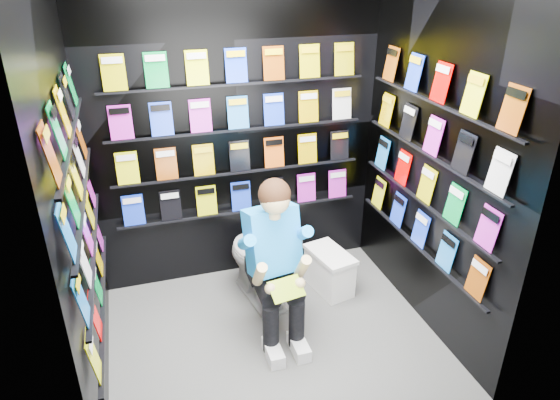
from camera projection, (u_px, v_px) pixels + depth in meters
name	position (u px, v px, depth m)	size (l,w,h in m)	color
floor	(274.00, 337.00, 3.80)	(2.40, 2.40, 0.00)	#555553
wall_back	(238.00, 134.00, 4.09)	(2.40, 0.04, 2.60)	black
wall_front	(332.00, 262.00, 2.37)	(2.40, 0.04, 2.60)	black
wall_left	(75.00, 206.00, 2.91)	(0.04, 2.00, 2.60)	black
wall_right	(434.00, 161.00, 3.55)	(0.04, 2.00, 2.60)	black
comics_back	(239.00, 135.00, 4.06)	(2.10, 0.06, 1.37)	#E05A14
comics_left	(81.00, 204.00, 2.91)	(0.06, 1.70, 1.37)	#E05A14
comics_right	(430.00, 161.00, 3.54)	(0.06, 1.70, 1.37)	#E05A14
toilet	(259.00, 260.00, 4.10)	(0.42, 0.75, 0.73)	silver
longbox	(329.00, 272.00, 4.29)	(0.24, 0.44, 0.33)	white
longbox_lid	(330.00, 254.00, 4.21)	(0.26, 0.46, 0.03)	white
reader	(272.00, 241.00, 3.60)	(0.51, 0.74, 1.36)	#067DE8
held_comic	(287.00, 289.00, 3.38)	(0.24, 0.01, 0.16)	green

